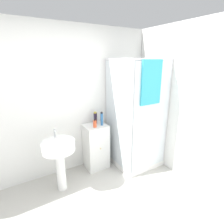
# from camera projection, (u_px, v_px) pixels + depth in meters

# --- Properties ---
(wall_back) EXTENTS (6.40, 0.06, 2.50)m
(wall_back) POSITION_uv_depth(u_px,v_px,m) (60.00, 104.00, 2.88)
(wall_back) COLOR white
(wall_back) RESTS_ON ground_plane
(wall_right) EXTENTS (0.06, 6.40, 2.50)m
(wall_right) POSITION_uv_depth(u_px,v_px,m) (221.00, 114.00, 2.33)
(wall_right) COLOR white
(wall_right) RESTS_ON ground_plane
(shower_enclosure) EXTENTS (0.82, 0.85, 1.97)m
(shower_enclosure) POSITION_uv_depth(u_px,v_px,m) (135.00, 136.00, 3.24)
(shower_enclosure) COLOR white
(shower_enclosure) RESTS_ON ground_plane
(vanity_cabinet) EXTENTS (0.40, 0.38, 0.83)m
(vanity_cabinet) POSITION_uv_depth(u_px,v_px,m) (96.00, 146.00, 3.21)
(vanity_cabinet) COLOR silver
(vanity_cabinet) RESTS_ON ground_plane
(sink) EXTENTS (0.47, 0.47, 0.95)m
(sink) POSITION_uv_depth(u_px,v_px,m) (59.00, 153.00, 2.57)
(sink) COLOR white
(sink) RESTS_ON ground_plane
(soap_dispenser) EXTENTS (0.06, 0.06, 0.15)m
(soap_dispenser) POSITION_uv_depth(u_px,v_px,m) (95.00, 124.00, 2.99)
(soap_dispenser) COLOR #E5562D
(soap_dispenser) RESTS_ON vanity_cabinet
(shampoo_bottle_tall_black) EXTENTS (0.06, 0.06, 0.22)m
(shampoo_bottle_tall_black) POSITION_uv_depth(u_px,v_px,m) (95.00, 118.00, 3.16)
(shampoo_bottle_tall_black) COLOR #281E33
(shampoo_bottle_tall_black) RESTS_ON vanity_cabinet
(shampoo_bottle_blue) EXTENTS (0.05, 0.05, 0.24)m
(shampoo_bottle_blue) POSITION_uv_depth(u_px,v_px,m) (102.00, 119.00, 3.06)
(shampoo_bottle_blue) COLOR #2D66A3
(shampoo_bottle_blue) RESTS_ON vanity_cabinet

